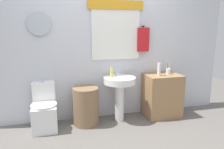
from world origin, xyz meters
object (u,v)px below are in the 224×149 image
at_px(toilet, 45,111).
at_px(lotion_bottle, 159,69).
at_px(laundry_hamper, 86,106).
at_px(toothbrush_cup, 168,71).
at_px(pedestal_sink, 120,88).
at_px(wooden_cabinet, 162,95).
at_px(soap_bottle, 112,73).

distance_m(toilet, lotion_bottle, 1.94).
bearing_deg(lotion_bottle, laundry_hamper, 178.13).
relative_size(toilet, toothbrush_cup, 3.90).
relative_size(pedestal_sink, toothbrush_cup, 4.01).
relative_size(laundry_hamper, wooden_cabinet, 0.82).
xyz_separation_m(toilet, pedestal_sink, (1.19, -0.03, 0.29)).
xyz_separation_m(pedestal_sink, wooden_cabinet, (0.77, 0.00, -0.19)).
xyz_separation_m(toilet, soap_bottle, (1.07, 0.02, 0.54)).
bearing_deg(soap_bottle, toilet, -179.06).
relative_size(laundry_hamper, lotion_bottle, 2.82).
relative_size(soap_bottle, lotion_bottle, 0.69).
xyz_separation_m(laundry_hamper, lotion_bottle, (1.23, -0.04, 0.54)).
distance_m(toilet, pedestal_sink, 1.22).
bearing_deg(laundry_hamper, toilet, 177.06).
xyz_separation_m(laundry_hamper, toothbrush_cup, (1.44, 0.02, 0.49)).
relative_size(toilet, pedestal_sink, 0.97).
relative_size(wooden_cabinet, soap_bottle, 5.04).
distance_m(laundry_hamper, wooden_cabinet, 1.33).
height_order(toilet, soap_bottle, soap_bottle).
xyz_separation_m(wooden_cabinet, lotion_bottle, (-0.10, -0.04, 0.48)).
relative_size(toilet, soap_bottle, 4.91).
relative_size(toilet, wooden_cabinet, 0.97).
bearing_deg(soap_bottle, pedestal_sink, -22.62).
height_order(pedestal_sink, toothbrush_cup, toothbrush_cup).
bearing_deg(wooden_cabinet, toothbrush_cup, 10.95).
xyz_separation_m(soap_bottle, lotion_bottle, (0.79, -0.09, 0.03)).
bearing_deg(pedestal_sink, soap_bottle, 157.38).
xyz_separation_m(laundry_hamper, pedestal_sink, (0.56, 0.00, 0.26)).
height_order(pedestal_sink, lotion_bottle, lotion_bottle).
xyz_separation_m(lotion_bottle, toothbrush_cup, (0.21, 0.06, -0.05)).
distance_m(wooden_cabinet, soap_bottle, 1.00).
xyz_separation_m(pedestal_sink, soap_bottle, (-0.12, 0.05, 0.25)).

